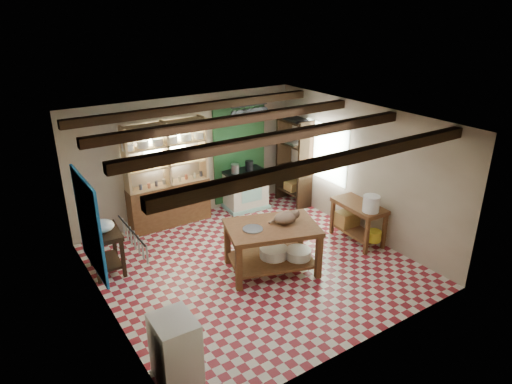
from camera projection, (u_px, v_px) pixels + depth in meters
floor at (253, 265)px, 8.10m from camera, size 5.00×5.00×0.02m
ceiling at (253, 121)px, 7.10m from camera, size 5.00×5.00×0.02m
wall_back at (188, 158)px, 9.53m from camera, size 5.00×0.04×2.60m
wall_front at (362, 263)px, 5.67m from camera, size 5.00×0.04×2.60m
wall_left at (102, 236)px, 6.33m from camera, size 0.04×5.00×2.60m
wall_right at (360, 170)px, 8.87m from camera, size 0.04×5.00×2.60m
ceiling_beams at (253, 128)px, 7.15m from camera, size 5.00×3.80×0.15m
blue_wall_patch at (89, 225)px, 7.11m from camera, size 0.04×1.40×1.60m
green_wall_patch at (239, 151)px, 10.16m from camera, size 1.30×0.04×2.30m
window_back at (164, 144)px, 9.10m from camera, size 0.90×0.02×0.80m
window_right at (326, 152)px, 9.59m from camera, size 0.02×1.30×1.20m
utensil_rail at (132, 239)px, 5.25m from camera, size 0.06×0.90×0.28m
pot_rack at (249, 113)px, 9.48m from camera, size 0.86×0.12×0.36m
shelving_unit at (168, 175)px, 9.18m from camera, size 1.70×0.34×2.20m
tall_rack at (294, 162)px, 10.26m from camera, size 0.40×0.86×2.00m
work_table at (272, 248)px, 7.79m from camera, size 1.75×1.42×0.86m
stove at (245, 190)px, 10.20m from camera, size 0.94×0.67×0.88m
prep_table at (106, 251)px, 7.78m from camera, size 0.58×0.80×0.77m
white_cabinet at (175, 349)px, 5.49m from camera, size 0.50×0.59×0.87m
right_counter at (358, 222)px, 8.78m from camera, size 0.60×1.11×0.78m
cat at (285, 218)px, 7.69m from camera, size 0.45×0.37×0.19m
steel_tray at (253, 229)px, 7.49m from camera, size 0.42×0.42×0.02m
basin_large at (274, 252)px, 7.89m from camera, size 0.61×0.61×0.17m
basin_small at (298, 254)px, 7.86m from camera, size 0.55×0.55×0.15m
kettle_left at (235, 169)px, 9.88m from camera, size 0.19×0.19×0.21m
kettle_right at (249, 166)px, 10.03m from camera, size 0.19×0.19×0.22m
enamel_bowl at (102, 226)px, 7.59m from camera, size 0.42×0.42×0.20m
white_bucket at (371, 204)px, 8.28m from camera, size 0.32×0.32×0.30m
wicker_basket at (347, 218)px, 9.04m from camera, size 0.42×0.35×0.29m
yellow_tub at (374, 236)px, 8.46m from camera, size 0.29×0.29×0.20m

